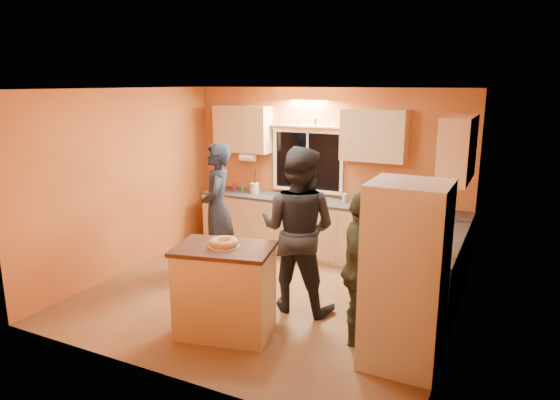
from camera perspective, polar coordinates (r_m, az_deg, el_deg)
The scene contains 14 objects.
ground at distance 6.53m, azimuth -1.46°, elevation -10.88°, with size 4.50×4.50×0.00m, color brown.
room_shell at distance 6.36m, azimuth 1.14°, elevation 3.74°, with size 4.54×4.04×2.61m.
back_counter at distance 7.82m, azimuth 4.40°, elevation -3.25°, with size 4.23×0.62×0.90m.
right_counter at distance 6.24m, azimuth 17.02°, elevation -8.18°, with size 0.62×1.84×0.90m.
refrigerator at distance 4.89m, azimuth 14.13°, elevation -8.40°, with size 0.72×0.70×1.80m, color silver.
island at distance 5.48m, azimuth -6.29°, elevation -10.15°, with size 1.15×0.91×0.99m.
bundt_pastry at distance 5.29m, azimuth -6.44°, elevation -4.86°, with size 0.31×0.31×0.09m, color #AF7847.
person_left at distance 7.17m, azimuth -7.18°, elevation -0.91°, with size 0.68×0.44×1.85m, color black.
person_center at distance 5.88m, azimuth 2.07°, elevation -3.42°, with size 0.96×0.75×1.97m, color black.
person_right at distance 5.22m, azimuth 9.10°, elevation -7.80°, with size 0.95×0.40×1.62m, color #2F3421.
mixing_bowl at distance 7.43m, azimuth 10.08°, elevation -0.37°, with size 0.34×0.34×0.08m, color black.
utensil_crock at distance 8.17m, azimuth -2.90°, elevation 1.36°, with size 0.14×0.14×0.17m, color beige.
potted_plant at distance 5.59m, azimuth 17.31°, elevation -4.22°, with size 0.27×0.23×0.30m, color gray.
red_box at distance 6.30m, azimuth 17.37°, elevation -3.34°, with size 0.16×0.12×0.07m, color #B2231B.
Camera 1 is at (2.77, -5.27, 2.68)m, focal length 32.00 mm.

